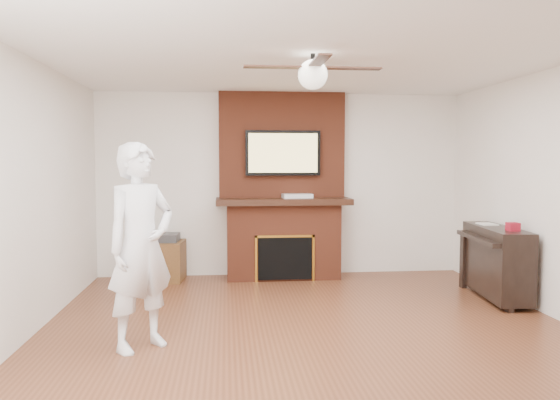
{
  "coord_description": "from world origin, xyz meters",
  "views": [
    {
      "loc": [
        -0.76,
        -4.76,
        1.56
      ],
      "look_at": [
        -0.2,
        0.9,
        1.16
      ],
      "focal_mm": 35.0,
      "sensor_mm": 36.0,
      "label": 1
    }
  ],
  "objects": [
    {
      "name": "room_shell",
      "position": [
        0.0,
        0.0,
        1.25
      ],
      "size": [
        5.36,
        5.86,
        2.86
      ],
      "color": "#552B19",
      "rests_on": "ground"
    },
    {
      "name": "fireplace",
      "position": [
        0.0,
        2.55,
        1.0
      ],
      "size": [
        1.78,
        0.64,
        2.5
      ],
      "color": "brown",
      "rests_on": "ground"
    },
    {
      "name": "tv",
      "position": [
        0.0,
        2.5,
        1.68
      ],
      "size": [
        1.0,
        0.08,
        0.6
      ],
      "color": "black",
      "rests_on": "fireplace"
    },
    {
      "name": "ceiling_fan",
      "position": [
        -0.0,
        0.0,
        2.33
      ],
      "size": [
        1.21,
        1.21,
        0.31
      ],
      "color": "black",
      "rests_on": "room_shell"
    },
    {
      "name": "person",
      "position": [
        -1.47,
        -0.18,
        0.86
      ],
      "size": [
        0.75,
        0.74,
        1.72
      ],
      "primitive_type": "imported",
      "rotation": [
        0.0,
        0.0,
        0.75
      ],
      "color": "silver",
      "rests_on": "ground"
    },
    {
      "name": "side_table",
      "position": [
        -1.59,
        2.48,
        0.29
      ],
      "size": [
        0.58,
        0.58,
        0.62
      ],
      "rotation": [
        0.0,
        0.0,
        -0.09
      ],
      "color": "#553518",
      "rests_on": "ground"
    },
    {
      "name": "piano",
      "position": [
        2.3,
        1.12,
        0.44
      ],
      "size": [
        0.59,
        1.29,
        0.91
      ],
      "rotation": [
        0.0,
        0.0,
        -0.11
      ],
      "color": "black",
      "rests_on": "ground"
    },
    {
      "name": "cable_box",
      "position": [
        0.19,
        2.45,
        1.11
      ],
      "size": [
        0.41,
        0.25,
        0.06
      ],
      "primitive_type": "cube",
      "rotation": [
        0.0,
        0.0,
        0.08
      ],
      "color": "silver",
      "rests_on": "fireplace"
    },
    {
      "name": "candle_orange",
      "position": [
        -0.1,
        2.37,
        0.06
      ],
      "size": [
        0.07,
        0.07,
        0.11
      ],
      "primitive_type": "cylinder",
      "color": "#C96717",
      "rests_on": "ground"
    },
    {
      "name": "candle_green",
      "position": [
        0.08,
        2.33,
        0.05
      ],
      "size": [
        0.07,
        0.07,
        0.1
      ],
      "primitive_type": "cylinder",
      "color": "#38742E",
      "rests_on": "ground"
    },
    {
      "name": "candle_cream",
      "position": [
        0.08,
        2.37,
        0.05
      ],
      "size": [
        0.07,
        0.07,
        0.1
      ],
      "primitive_type": "cylinder",
      "color": "beige",
      "rests_on": "ground"
    },
    {
      "name": "candle_blue",
      "position": [
        0.2,
        2.34,
        0.03
      ],
      "size": [
        0.06,
        0.06,
        0.07
      ],
      "primitive_type": "cylinder",
      "color": "teal",
      "rests_on": "ground"
    }
  ]
}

